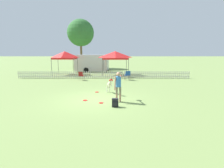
# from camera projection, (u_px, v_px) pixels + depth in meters

# --- Properties ---
(ground_plane) EXTENTS (240.00, 240.00, 0.00)m
(ground_plane) POSITION_uv_depth(u_px,v_px,m) (96.00, 100.00, 10.08)
(ground_plane) COLOR olive
(handler_person) EXTENTS (0.46, 1.06, 1.65)m
(handler_person) POSITION_uv_depth(u_px,v_px,m) (118.00, 83.00, 9.50)
(handler_person) COLOR tan
(handler_person) RESTS_ON ground_plane
(leaping_dog) EXTENTS (0.47, 1.14, 1.04)m
(leaping_dog) POSITION_uv_depth(u_px,v_px,m) (109.00, 84.00, 11.50)
(leaping_dog) COLOR beige
(leaping_dog) RESTS_ON ground_plane
(frisbee_near_handler) EXTENTS (0.24, 0.24, 0.02)m
(frisbee_near_handler) POSITION_uv_depth(u_px,v_px,m) (96.00, 92.00, 11.95)
(frisbee_near_handler) COLOR red
(frisbee_near_handler) RESTS_ON ground_plane
(frisbee_near_dog) EXTENTS (0.24, 0.24, 0.02)m
(frisbee_near_dog) POSITION_uv_depth(u_px,v_px,m) (84.00, 100.00, 9.87)
(frisbee_near_dog) COLOR red
(frisbee_near_dog) RESTS_ON ground_plane
(frisbee_midfield) EXTENTS (0.24, 0.24, 0.02)m
(frisbee_midfield) POSITION_uv_depth(u_px,v_px,m) (100.00, 103.00, 9.37)
(frisbee_midfield) COLOR red
(frisbee_midfield) RESTS_ON ground_plane
(backpack_on_grass) EXTENTS (0.32, 0.22, 0.43)m
(backpack_on_grass) POSITION_uv_depth(u_px,v_px,m) (114.00, 103.00, 8.69)
(backpack_on_grass) COLOR black
(backpack_on_grass) RESTS_ON ground_plane
(picket_fence) EXTENTS (18.05, 0.04, 0.77)m
(picket_fence) POSITION_uv_depth(u_px,v_px,m) (103.00, 75.00, 18.25)
(picket_fence) COLOR beige
(picket_fence) RESTS_ON ground_plane
(folding_chair_blue_left) EXTENTS (0.53, 0.55, 0.85)m
(folding_chair_blue_left) POSITION_uv_depth(u_px,v_px,m) (80.00, 75.00, 16.98)
(folding_chair_blue_left) COLOR #333338
(folding_chair_blue_left) RESTS_ON ground_plane
(folding_chair_center) EXTENTS (0.60, 0.61, 0.92)m
(folding_chair_center) POSITION_uv_depth(u_px,v_px,m) (127.00, 75.00, 17.18)
(folding_chair_center) COLOR #333338
(folding_chair_center) RESTS_ON ground_plane
(canopy_tent_main) EXTENTS (2.99, 2.99, 2.85)m
(canopy_tent_main) POSITION_uv_depth(u_px,v_px,m) (114.00, 55.00, 20.87)
(canopy_tent_main) COLOR #333338
(canopy_tent_main) RESTS_ON ground_plane
(canopy_tent_secondary) EXTENTS (2.57, 2.57, 2.84)m
(canopy_tent_secondary) POSITION_uv_depth(u_px,v_px,m) (64.00, 55.00, 21.11)
(canopy_tent_secondary) COLOR #333338
(canopy_tent_secondary) RESTS_ON ground_plane
(equipment_trailer) EXTENTS (5.40, 2.68, 2.37)m
(equipment_trailer) POSITION_uv_depth(u_px,v_px,m) (91.00, 63.00, 24.54)
(equipment_trailer) COLOR silver
(equipment_trailer) RESTS_ON ground_plane
(tree_left_grove) EXTENTS (4.53, 4.53, 8.26)m
(tree_left_grove) POSITION_uv_depth(u_px,v_px,m) (80.00, 33.00, 29.62)
(tree_left_grove) COLOR brown
(tree_left_grove) RESTS_ON ground_plane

